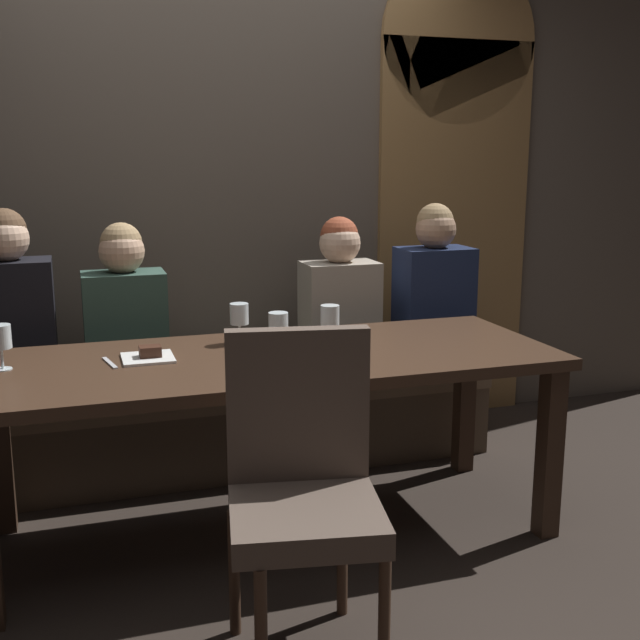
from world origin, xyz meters
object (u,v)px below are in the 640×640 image
espresso_cup (271,360)px  wine_glass_near_right (330,318)px  wine_glass_end_left (239,316)px  wine_glass_far_left (0,338)px  diner_far_end (340,298)px  wine_glass_near_left (278,325)px  diner_near_end (434,289)px  banquette_bench (237,423)px  dining_table (272,377)px  chair_near_side (302,473)px  fork_on_table (110,363)px  dessert_plate (149,356)px  diner_redhead (11,310)px  diner_bearded (125,311)px

espresso_cup → wine_glass_near_right: bearing=38.7°
wine_glass_end_left → wine_glass_far_left: bearing=-171.3°
wine_glass_end_left → diner_far_end: bearing=39.3°
wine_glass_near_right → wine_glass_near_left: bearing=-162.1°
wine_glass_near_left → wine_glass_end_left: size_ratio=1.00×
diner_near_end → wine_glass_far_left: (-1.98, -0.59, 0.02)m
diner_near_end → banquette_bench: bearing=178.6°
banquette_bench → diner_far_end: (0.53, 0.02, 0.58)m
wine_glass_near_right → banquette_bench: bearing=112.7°
banquette_bench → wine_glass_far_left: wine_glass_far_left is taller
dining_table → chair_near_side: chair_near_side is taller
fork_on_table → dessert_plate: bearing=-2.3°
diner_redhead → dessert_plate: size_ratio=4.34×
wine_glass_near_left → dessert_plate: (-0.48, 0.08, -0.10)m
chair_near_side → diner_bearded: size_ratio=1.30×
wine_glass_far_left → wine_glass_near_left: same height
diner_redhead → dessert_plate: (0.52, -0.62, -0.09)m
chair_near_side → wine_glass_far_left: 1.23m
chair_near_side → diner_redhead: size_ratio=1.19×
dining_table → diner_near_end: 1.23m
fork_on_table → diner_near_end: bearing=9.7°
chair_near_side → fork_on_table: bearing=123.1°
wine_glass_near_left → fork_on_table: size_ratio=0.96×
banquette_bench → diner_redhead: diner_redhead is taller
diner_far_end → diner_near_end: size_ratio=0.93×
dining_table → wine_glass_end_left: wine_glass_end_left is taller
chair_near_side → wine_glass_near_left: 0.79m
espresso_cup → wine_glass_far_left: bearing=164.4°
wine_glass_near_right → wine_glass_near_left: size_ratio=1.00×
wine_glass_near_right → chair_near_side: bearing=-114.0°
wine_glass_end_left → diner_redhead: bearing=152.1°
wine_glass_near_left → fork_on_table: 0.64m
banquette_bench → diner_redhead: size_ratio=3.03×
chair_near_side → diner_far_end: bearing=66.7°
chair_near_side → wine_glass_far_left: bearing=137.2°
wine_glass_far_left → diner_far_end: bearing=22.8°
diner_near_end → diner_redhead: bearing=179.3°
espresso_cup → dessert_plate: 0.48m
diner_bearded → wine_glass_near_left: diner_bearded is taller
banquette_bench → chair_near_side: (-0.09, -1.42, 0.33)m
diner_near_end → dessert_plate: (-1.47, -0.60, -0.08)m
diner_far_end → wine_glass_end_left: (-0.60, -0.49, 0.05)m
banquette_bench → dessert_plate: 0.93m
banquette_bench → wine_glass_near_right: (0.26, -0.62, 0.62)m
diner_far_end → wine_glass_far_left: (-1.50, -0.63, 0.05)m
diner_far_end → wine_glass_far_left: bearing=-157.2°
wine_glass_far_left → wine_glass_near_left: bearing=-5.1°
wine_glass_far_left → dessert_plate: 0.52m
diner_far_end → dessert_plate: size_ratio=3.96×
wine_glass_near_left → chair_near_side: bearing=-99.5°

